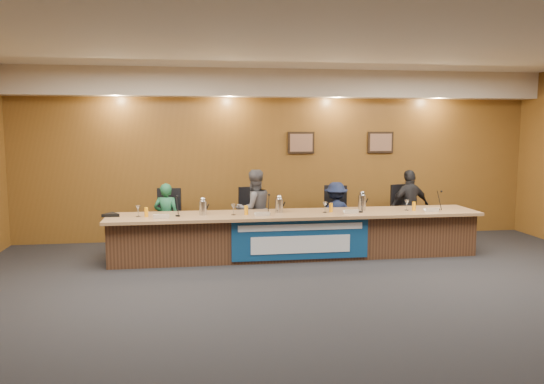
{
  "coord_description": "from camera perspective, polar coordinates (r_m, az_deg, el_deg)",
  "views": [
    {
      "loc": [
        -1.66,
        -6.1,
        2.16
      ],
      "look_at": [
        -0.36,
        2.66,
        1.06
      ],
      "focal_mm": 35.0,
      "sensor_mm": 36.0,
      "label": 1
    }
  ],
  "objects": [
    {
      "name": "floor",
      "position": [
        6.68,
        6.58,
        -11.84
      ],
      "size": [
        10.0,
        10.0,
        0.0
      ],
      "primitive_type": "plane",
      "color": "black",
      "rests_on": "ground"
    },
    {
      "name": "ceiling",
      "position": [
        6.41,
        6.99,
        16.36
      ],
      "size": [
        10.0,
        8.0,
        0.04
      ],
      "primitive_type": "cube",
      "color": "silver",
      "rests_on": "wall_back"
    },
    {
      "name": "wall_back",
      "position": [
        10.25,
        0.9,
        3.93
      ],
      "size": [
        10.0,
        0.04,
        3.2
      ],
      "primitive_type": "cube",
      "color": "brown",
      "rests_on": "floor"
    },
    {
      "name": "soffit",
      "position": [
        10.02,
        1.16,
        11.58
      ],
      "size": [
        10.0,
        0.5,
        0.5
      ],
      "primitive_type": "cube",
      "color": "beige",
      "rests_on": "wall_back"
    },
    {
      "name": "dais_body",
      "position": [
        8.85,
        2.58,
        -4.75
      ],
      "size": [
        6.0,
        0.8,
        0.7
      ],
      "primitive_type": "cube",
      "color": "#492D1C",
      "rests_on": "floor"
    },
    {
      "name": "dais_top",
      "position": [
        8.73,
        2.65,
        -2.41
      ],
      "size": [
        6.1,
        0.95,
        0.05
      ],
      "primitive_type": "cube",
      "color": "#946D47",
      "rests_on": "dais_body"
    },
    {
      "name": "banner",
      "position": [
        8.44,
        3.12,
        -5.12
      ],
      "size": [
        2.2,
        0.02,
        0.65
      ],
      "primitive_type": "cube",
      "color": "navy",
      "rests_on": "dais_body"
    },
    {
      "name": "banner_text_upper",
      "position": [
        8.39,
        3.14,
        -3.8
      ],
      "size": [
        2.0,
        0.01,
        0.1
      ],
      "primitive_type": "cube",
      "color": "silver",
      "rests_on": "banner"
    },
    {
      "name": "banner_text_lower",
      "position": [
        8.45,
        3.13,
        -5.67
      ],
      "size": [
        1.6,
        0.01,
        0.28
      ],
      "primitive_type": "cube",
      "color": "silver",
      "rests_on": "banner"
    },
    {
      "name": "wall_photo_left",
      "position": [
        10.28,
        3.14,
        5.32
      ],
      "size": [
        0.52,
        0.04,
        0.42
      ],
      "primitive_type": "cube",
      "color": "black",
      "rests_on": "wall_back"
    },
    {
      "name": "wall_photo_right",
      "position": [
        10.72,
        11.58,
        5.26
      ],
      "size": [
        0.52,
        0.04,
        0.42
      ],
      "primitive_type": "cube",
      "color": "black",
      "rests_on": "wall_back"
    },
    {
      "name": "panelist_a",
      "position": [
        9.32,
        -11.29,
        -2.72
      ],
      "size": [
        0.48,
        0.36,
        1.2
      ],
      "primitive_type": "imported",
      "rotation": [
        0.0,
        0.0,
        2.96
      ],
      "color": "#1B5A38",
      "rests_on": "floor"
    },
    {
      "name": "panelist_b",
      "position": [
        9.35,
        -1.95,
        -1.89
      ],
      "size": [
        0.82,
        0.73,
        1.41
      ],
      "primitive_type": "imported",
      "rotation": [
        0.0,
        0.0,
        3.47
      ],
      "color": "#4E4D52",
      "rests_on": "floor"
    },
    {
      "name": "panelist_c",
      "position": [
        9.65,
        6.88,
        -2.39
      ],
      "size": [
        0.75,
        0.43,
        1.17
      ],
      "primitive_type": "imported",
      "rotation": [
        0.0,
        0.0,
        3.14
      ],
      "color": "#0F1732",
      "rests_on": "floor"
    },
    {
      "name": "panelist_d",
      "position": [
        10.09,
        14.57,
        -1.56
      ],
      "size": [
        0.86,
        0.5,
        1.37
      ],
      "primitive_type": "imported",
      "rotation": [
        0.0,
        0.0,
        3.35
      ],
      "color": "black",
      "rests_on": "floor"
    },
    {
      "name": "office_chair_a",
      "position": [
        9.44,
        -11.24,
        -3.33
      ],
      "size": [
        0.56,
        0.56,
        0.08
      ],
      "primitive_type": "cube",
      "rotation": [
        0.0,
        0.0,
        -0.18
      ],
      "color": "black",
      "rests_on": "floor"
    },
    {
      "name": "office_chair_b",
      "position": [
        9.49,
        -2.01,
        -3.14
      ],
      "size": [
        0.56,
        0.56,
        0.08
      ],
      "primitive_type": "cube",
      "rotation": [
        0.0,
        0.0,
        0.18
      ],
      "color": "black",
      "rests_on": "floor"
    },
    {
      "name": "office_chair_c",
      "position": [
        9.76,
        6.71,
        -2.9
      ],
      "size": [
        0.61,
        0.61,
        0.08
      ],
      "primitive_type": "cube",
      "rotation": [
        0.0,
        0.0,
        -0.34
      ],
      "color": "black",
      "rests_on": "floor"
    },
    {
      "name": "office_chair_d",
      "position": [
        10.22,
        14.32,
        -2.63
      ],
      "size": [
        0.59,
        0.59,
        0.08
      ],
      "primitive_type": "cube",
      "rotation": [
        0.0,
        0.0,
        0.26
      ],
      "color": "black",
      "rests_on": "floor"
    },
    {
      "name": "nameplate_a",
      "position": [
        8.31,
        -11.86,
        -2.54
      ],
      "size": [
        0.24,
        0.08,
        0.1
      ],
      "primitive_type": "cube",
      "rotation": [
        0.31,
        0.0,
        0.0
      ],
      "color": "white",
      "rests_on": "dais_top"
    },
    {
      "name": "microphone_a",
      "position": [
        8.51,
        -10.11,
        -2.52
      ],
      "size": [
        0.07,
        0.07,
        0.02
      ],
      "primitive_type": "cylinder",
      "color": "black",
      "rests_on": "dais_top"
    },
    {
      "name": "juice_glass_a",
      "position": [
        8.54,
        -13.37,
        -2.13
      ],
      "size": [
        0.06,
        0.06,
        0.15
      ],
      "primitive_type": "cylinder",
      "color": "orange",
      "rests_on": "dais_top"
    },
    {
      "name": "water_glass_a",
      "position": [
        8.58,
        -14.21,
        -2.01
      ],
      "size": [
        0.08,
        0.08,
        0.18
      ],
      "primitive_type": "cylinder",
      "color": "silver",
      "rests_on": "dais_top"
    },
    {
      "name": "nameplate_b",
      "position": [
        8.36,
        -1.01,
        -2.33
      ],
      "size": [
        0.24,
        0.08,
        0.1
      ],
      "primitive_type": "cube",
      "rotation": [
        0.31,
        0.0,
        0.0
      ],
      "color": "white",
      "rests_on": "dais_top"
    },
    {
      "name": "microphone_b",
      "position": [
        8.59,
        -0.41,
        -2.32
      ],
      "size": [
        0.07,
        0.07,
        0.02
      ],
      "primitive_type": "cylinder",
      "color": "black",
      "rests_on": "dais_top"
    },
    {
      "name": "juice_glass_b",
      "position": [
        8.52,
        -2.79,
        -1.96
      ],
      "size": [
        0.06,
        0.06,
        0.15
      ],
      "primitive_type": "cylinder",
      "color": "orange",
      "rests_on": "dais_top"
    },
    {
      "name": "water_glass_b",
      "position": [
        8.5,
        -4.17,
        -1.89
      ],
      "size": [
        0.08,
        0.08,
        0.18
      ],
      "primitive_type": "cylinder",
      "color": "silver",
      "rests_on": "dais_top"
    },
    {
      "name": "nameplate_c",
      "position": [
        8.69,
        8.56,
        -2.05
      ],
      "size": [
        0.24,
        0.08,
        0.1
      ],
      "primitive_type": "cube",
      "rotation": [
        0.31,
        0.0,
        0.0
      ],
      "color": "white",
      "rests_on": "dais_top"
    },
    {
      "name": "microphone_c",
      "position": [
        8.88,
        9.51,
        -2.11
      ],
      "size": [
        0.07,
        0.07,
        0.02
      ],
      "primitive_type": "cylinder",
      "color": "black",
      "rests_on": "dais_top"
    },
    {
      "name": "juice_glass_c",
      "position": [
        8.83,
        6.36,
        -1.68
      ],
      "size": [
        0.06,
        0.06,
        0.15
      ],
      "primitive_type": "cylinder",
      "color": "orange",
      "rests_on": "dais_top"
    },
    {
      "name": "water_glass_c",
      "position": [
        8.75,
        5.72,
        -1.65
      ],
      "size": [
        0.08,
        0.08,
        0.18
      ],
      "primitive_type": "cylinder",
      "color": "silver",
      "rests_on": "dais_top"
    },
    {
      "name": "nameplate_d",
      "position": [
        9.17,
        16.87,
        -1.8
      ],
      "size": [
        0.24,
        0.08,
        0.1
      ],
      "primitive_type": "cube",
      "rotation": [
        0.31,
        0.0,
        0.0
      ],
      "color": "white",
      "rests_on": "dais_top"
    },
    {
      "name": "microphone_d",
      "position": [
        9.44,
        17.42,
        -1.8
      ],
      "size": [
        0.07,
        0.07,
        0.02
      ],
      "primitive_type": "cylinder",
      "color": "black",
      "rests_on": "dais_top"
    },
    {
      "name": "juice_glass_d",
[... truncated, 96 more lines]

